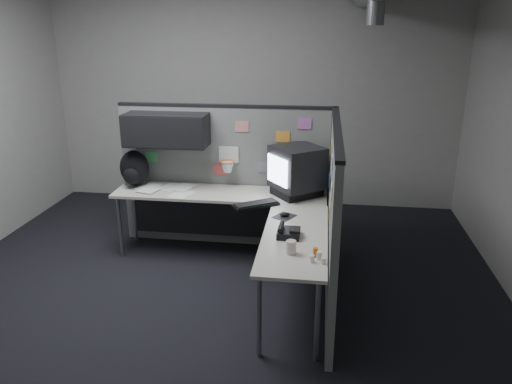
# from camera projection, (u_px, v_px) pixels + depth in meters

# --- Properties ---
(room) EXTENTS (5.62, 5.62, 3.22)m
(room) POSITION_uv_depth(u_px,v_px,m) (272.00, 73.00, 3.96)
(room) COLOR black
(room) RESTS_ON ground
(partition_back) EXTENTS (2.44, 0.42, 1.63)m
(partition_back) POSITION_uv_depth(u_px,v_px,m) (211.00, 162.00, 5.58)
(partition_back) COLOR slate
(partition_back) RESTS_ON ground
(partition_right) EXTENTS (0.07, 2.23, 1.63)m
(partition_right) POSITION_uv_depth(u_px,v_px,m) (333.00, 216.00, 4.50)
(partition_right) COLOR slate
(partition_right) RESTS_ON ground
(desk) EXTENTS (2.31, 2.11, 0.73)m
(desk) POSITION_uv_depth(u_px,v_px,m) (238.00, 212.00, 5.15)
(desk) COLOR beige
(desk) RESTS_ON ground
(monitor) EXTENTS (0.65, 0.65, 0.53)m
(monitor) POSITION_uv_depth(u_px,v_px,m) (297.00, 171.00, 5.23)
(monitor) COLOR black
(monitor) RESTS_ON desk
(keyboard) EXTENTS (0.48, 0.39, 0.04)m
(keyboard) POSITION_uv_depth(u_px,v_px,m) (256.00, 204.00, 4.98)
(keyboard) COLOR black
(keyboard) RESTS_ON desk
(mouse) EXTENTS (0.24, 0.25, 0.04)m
(mouse) POSITION_uv_depth(u_px,v_px,m) (284.00, 215.00, 4.72)
(mouse) COLOR black
(mouse) RESTS_ON desk
(phone) EXTENTS (0.20, 0.22, 0.10)m
(phone) POSITION_uv_depth(u_px,v_px,m) (288.00, 232.00, 4.28)
(phone) COLOR black
(phone) RESTS_ON desk
(bottles) EXTENTS (0.12, 0.15, 0.07)m
(bottles) POSITION_uv_depth(u_px,v_px,m) (317.00, 256.00, 3.85)
(bottles) COLOR silver
(bottles) RESTS_ON desk
(cup) EXTENTS (0.09, 0.09, 0.11)m
(cup) POSITION_uv_depth(u_px,v_px,m) (291.00, 247.00, 3.95)
(cup) COLOR beige
(cup) RESTS_ON desk
(papers) EXTENTS (0.71, 0.54, 0.01)m
(papers) POSITION_uv_depth(u_px,v_px,m) (167.00, 189.00, 5.49)
(papers) COLOR white
(papers) RESTS_ON desk
(backpack) EXTENTS (0.38, 0.37, 0.41)m
(backpack) POSITION_uv_depth(u_px,v_px,m) (134.00, 169.00, 5.56)
(backpack) COLOR black
(backpack) RESTS_ON desk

